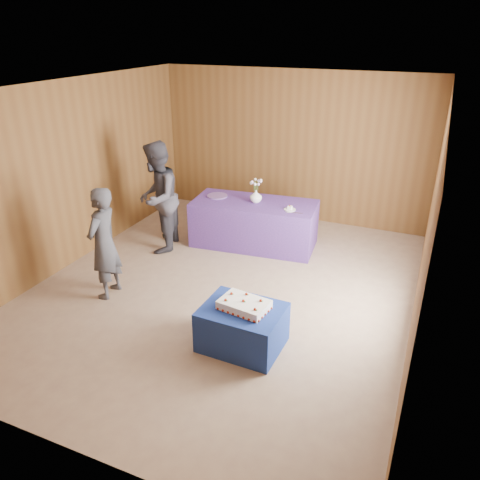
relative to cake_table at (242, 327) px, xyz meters
The scene contains 13 objects.
ground 1.32m from the cake_table, 124.80° to the left, with size 6.00×6.00×0.00m, color gray.
room_shell 2.02m from the cake_table, 124.80° to the left, with size 5.04×6.04×2.72m.
cake_table is the anchor object (origin of this frame).
serving_table 2.76m from the cake_table, 108.80° to the left, with size 2.00×0.90×0.75m, color #5F3592.
sheet_cake 0.30m from the cake_table, 40.65° to the left, with size 0.61×0.46×0.13m.
vase 2.83m from the cake_table, 108.36° to the left, with size 0.20×0.20×0.20m, color white.
flower_spray 2.88m from the cake_table, 108.36° to the left, with size 0.20×0.20×0.16m.
platter 3.10m from the cake_table, 120.83° to the left, with size 0.34×0.34×0.02m, color #704D9B.
plate 2.57m from the cake_table, 95.80° to the left, with size 0.18×0.18×0.01m, color silver.
cake_slice 2.58m from the cake_table, 95.81° to the left, with size 0.07×0.06×0.08m.
knife 2.46m from the cake_table, 93.62° to the left, with size 0.26×0.02×0.00m, color silver.
guest_left 2.20m from the cake_table, behind, with size 0.56×0.37×1.53m, color #3A3B45.
guest_right 2.97m from the cake_table, 140.44° to the left, with size 0.86×0.67×1.78m, color #373641.
Camera 1 is at (2.45, -5.12, 3.38)m, focal length 35.00 mm.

